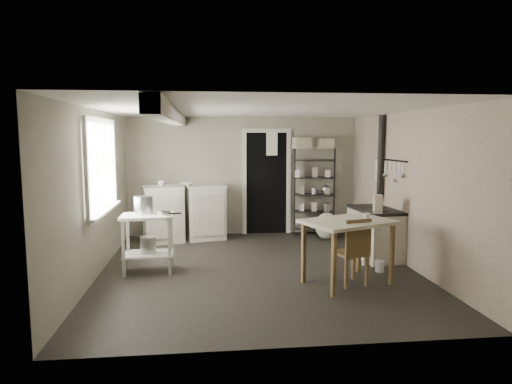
{
  "coord_description": "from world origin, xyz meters",
  "views": [
    {
      "loc": [
        -0.75,
        -6.42,
        1.93
      ],
      "look_at": [
        0.0,
        0.3,
        1.1
      ],
      "focal_mm": 32.0,
      "sensor_mm": 36.0,
      "label": 1
    }
  ],
  "objects": [
    {
      "name": "ceiling",
      "position": [
        0.0,
        0.0,
        2.3
      ],
      "size": [
        5.0,
        5.0,
        0.0
      ],
      "primitive_type": "plane",
      "rotation": [
        3.14,
        0.0,
        0.0
      ],
      "color": "white",
      "rests_on": "wall_back"
    },
    {
      "name": "wall_left",
      "position": [
        -2.25,
        0.0,
        1.15
      ],
      "size": [
        0.02,
        5.0,
        2.3
      ],
      "primitive_type": "cube",
      "color": "#9D9886",
      "rests_on": "ground"
    },
    {
      "name": "stovepipe",
      "position": [
        2.17,
        0.94,
        1.59
      ],
      "size": [
        0.12,
        0.12,
        1.46
      ],
      "primitive_type": null,
      "rotation": [
        0.0,
        0.0,
        -0.06
      ],
      "color": "black",
      "rests_on": "stove"
    },
    {
      "name": "side_ledge",
      "position": [
        1.83,
        0.06,
        0.43
      ],
      "size": [
        0.53,
        0.33,
        0.76
      ],
      "primitive_type": null,
      "rotation": [
        0.0,
        0.0,
        0.13
      ],
      "color": "silver",
      "rests_on": "ground"
    },
    {
      "name": "table_cup",
      "position": [
        1.31,
        -0.81,
        0.81
      ],
      "size": [
        0.12,
        0.12,
        0.09
      ],
      "primitive_type": "imported",
      "rotation": [
        0.0,
        0.0,
        0.24
      ],
      "color": "white",
      "rests_on": "work_table"
    },
    {
      "name": "prep_table",
      "position": [
        -1.57,
        0.05,
        0.4
      ],
      "size": [
        0.73,
        0.53,
        0.83
      ],
      "primitive_type": null,
      "rotation": [
        0.0,
        0.0,
        0.01
      ],
      "color": "silver",
      "rests_on": "ground"
    },
    {
      "name": "saucepan",
      "position": [
        -1.34,
        -0.0,
        0.85
      ],
      "size": [
        0.21,
        0.21,
        0.1
      ],
      "primitive_type": "cylinder",
      "rotation": [
        0.0,
        0.0,
        0.23
      ],
      "color": "#B7B7B9",
      "rests_on": "prep_table"
    },
    {
      "name": "oats_box",
      "position": [
        1.8,
        0.06,
        1.01
      ],
      "size": [
        0.16,
        0.22,
        0.3
      ],
      "primitive_type": "cube",
      "rotation": [
        0.0,
        0.0,
        -0.24
      ],
      "color": "beige",
      "rests_on": "side_ledge"
    },
    {
      "name": "stockpot",
      "position": [
        -1.63,
        0.15,
        0.94
      ],
      "size": [
        0.31,
        0.31,
        0.28
      ],
      "primitive_type": "cylinder",
      "rotation": [
        0.0,
        0.0,
        0.21
      ],
      "color": "#B7B7B9",
      "rests_on": "prep_table"
    },
    {
      "name": "counter_cup",
      "position": [
        -1.55,
        1.98,
        0.97
      ],
      "size": [
        0.15,
        0.15,
        0.1
      ],
      "primitive_type": "imported",
      "rotation": [
        0.0,
        0.0,
        0.2
      ],
      "color": "white",
      "rests_on": "base_cabinets"
    },
    {
      "name": "wall_right",
      "position": [
        2.25,
        0.0,
        1.15
      ],
      "size": [
        0.02,
        5.0,
        2.3
      ],
      "primitive_type": "cube",
      "color": "#9D9886",
      "rests_on": "ground"
    },
    {
      "name": "floor_crock",
      "position": [
        1.72,
        -0.3,
        0.07
      ],
      "size": [
        0.17,
        0.17,
        0.16
      ],
      "primitive_type": "cylinder",
      "rotation": [
        0.0,
        0.0,
        -0.32
      ],
      "color": "white",
      "rests_on": "ground"
    },
    {
      "name": "flour_sack",
      "position": [
        1.5,
        1.79,
        0.24
      ],
      "size": [
        0.52,
        0.48,
        0.51
      ],
      "primitive_type": "ellipsoid",
      "rotation": [
        0.0,
        0.0,
        -0.32
      ],
      "color": "white",
      "rests_on": "ground"
    },
    {
      "name": "mixing_bowl",
      "position": [
        -1.09,
        2.05,
        0.96
      ],
      "size": [
        0.38,
        0.38,
        0.07
      ],
      "primitive_type": "imported",
      "rotation": [
        0.0,
        0.0,
        -0.39
      ],
      "color": "white",
      "rests_on": "base_cabinets"
    },
    {
      "name": "window",
      "position": [
        -2.22,
        0.2,
        1.5
      ],
      "size": [
        0.12,
        1.76,
        1.28
      ],
      "primitive_type": null,
      "color": "silver",
      "rests_on": "wall_left"
    },
    {
      "name": "shelf_rack",
      "position": [
        1.38,
        2.31,
        0.95
      ],
      "size": [
        0.86,
        0.51,
        1.69
      ],
      "primitive_type": null,
      "rotation": [
        0.0,
        0.0,
        -0.27
      ],
      "color": "black",
      "rests_on": "ground"
    },
    {
      "name": "stove",
      "position": [
        1.92,
        0.44,
        0.44
      ],
      "size": [
        0.66,
        1.06,
        0.79
      ],
      "primitive_type": null,
      "rotation": [
        0.0,
        0.0,
        0.1
      ],
      "color": "beige",
      "rests_on": "ground"
    },
    {
      "name": "shelf_jar",
      "position": [
        1.04,
        2.26,
        1.38
      ],
      "size": [
        0.12,
        0.13,
        0.21
      ],
      "primitive_type": "imported",
      "rotation": [
        0.0,
        0.0,
        -0.4
      ],
      "color": "white",
      "rests_on": "shelf_rack"
    },
    {
      "name": "utensil_rail",
      "position": [
        2.19,
        0.6,
        1.55
      ],
      "size": [
        0.06,
        1.2,
        0.44
      ],
      "primitive_type": null,
      "color": "#B7B7B9",
      "rests_on": "wall_right"
    },
    {
      "name": "storage_box_a",
      "position": [
        1.11,
        2.26,
        2.01
      ],
      "size": [
        0.35,
        0.31,
        0.22
      ],
      "primitive_type": "cube",
      "rotation": [
        0.0,
        0.0,
        0.13
      ],
      "color": "beige",
      "rests_on": "shelf_rack"
    },
    {
      "name": "wall_back",
      "position": [
        0.0,
        2.5,
        1.15
      ],
      "size": [
        4.5,
        0.02,
        2.3
      ],
      "primitive_type": "cube",
      "color": "#9D9886",
      "rests_on": "ground"
    },
    {
      "name": "ceiling_beam",
      "position": [
        -1.2,
        0.0,
        2.2
      ],
      "size": [
        0.18,
        5.0,
        0.18
      ],
      "primitive_type": null,
      "color": "silver",
      "rests_on": "ceiling"
    },
    {
      "name": "wallpaper_panel",
      "position": [
        2.24,
        0.0,
        1.15
      ],
      "size": [
        0.01,
        5.0,
        2.3
      ],
      "primitive_type": null,
      "color": "#BAAB97",
      "rests_on": "wall_right"
    },
    {
      "name": "floor",
      "position": [
        0.0,
        0.0,
        0.0
      ],
      "size": [
        5.0,
        5.0,
        0.0
      ],
      "primitive_type": "plane",
      "color": "black",
      "rests_on": "ground"
    },
    {
      "name": "storage_box_b",
      "position": [
        1.58,
        2.3,
        1.99
      ],
      "size": [
        0.3,
        0.28,
        0.19
      ],
      "primitive_type": "cube",
      "rotation": [
        0.0,
        0.0,
        -0.05
      ],
      "color": "beige",
      "rests_on": "shelf_rack"
    },
    {
      "name": "doorway",
      "position": [
        0.45,
        2.47,
        1.0
      ],
      "size": [
        0.96,
        0.1,
        2.08
      ],
      "primitive_type": null,
      "color": "silver",
      "rests_on": "ground"
    },
    {
      "name": "bucket",
      "position": [
        -1.57,
        0.07,
        0.39
      ],
      "size": [
        0.25,
        0.25,
        0.24
      ],
      "primitive_type": "cylinder",
      "rotation": [
        0.0,
        0.0,
        -0.16
      ],
      "color": "#B7B7B9",
      "rests_on": "prep_table"
    },
    {
      "name": "work_table",
      "position": [
        1.09,
        -0.77,
        0.38
      ],
      "size": [
        1.33,
        1.15,
        0.84
      ],
      "primitive_type": null,
      "rotation": [
        0.0,
        0.0,
        0.4
      ],
      "color": "beige",
      "rests_on": "ground"
    },
    {
      "name": "wall_front",
      "position": [
        0.0,
        -2.5,
        1.15
      ],
      "size": [
        4.5,
        0.02,
        2.3
      ],
      "primitive_type": "cube",
      "color": "#9D9886",
      "rests_on": "ground"
    },
    {
      "name": "base_cabinets",
      "position": [
        -1.15,
        2.07,
        0.46
      ],
      "size": [
        1.66,
        0.98,
        1.02
      ],
      "primitive_type": null,
      "rotation": [
        0.0,
        0.0,
        0.21
      ],
      "color": "beige",
      "rests_on": "ground"
    },
    {
      "name": "chair",
      "position": [
        1.12,
        -0.79,
        0.48
      ],
      "size": [
        0.45,
        0.47,
        0.89
      ],
      "primitive_type": null,
      "rotation": [
        0.0,
        0.0,
        0.26
      ],
      "color": "brown",
      "rests_on": "ground"
    }
  ]
}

